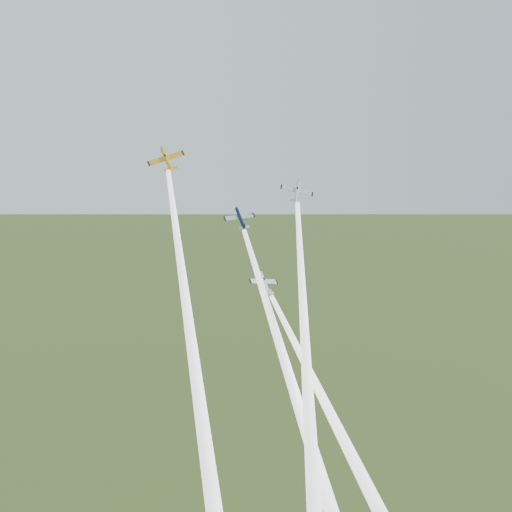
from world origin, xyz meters
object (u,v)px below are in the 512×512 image
Objects in this scene: plane_navy at (240,218)px; plane_silver_low at (265,283)px; plane_yellow at (167,159)px; plane_silver_right at (297,192)px.

plane_silver_low is (3.02, -9.59, -11.76)m from plane_navy.
plane_yellow is at bearing 121.15° from plane_silver_low.
plane_yellow is 1.15× the size of plane_navy.
plane_yellow is at bearing 158.04° from plane_navy.
plane_navy reaches higher than plane_silver_low.
plane_navy is 0.96× the size of plane_silver_right.
plane_navy is at bearing -170.03° from plane_silver_right.
plane_silver_low is (-8.96, -9.23, -17.09)m from plane_silver_right.
plane_silver_low is at bearing -81.38° from plane_navy.
plane_navy is 13.11m from plane_silver_right.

